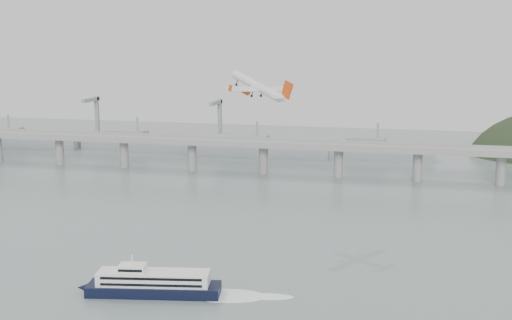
# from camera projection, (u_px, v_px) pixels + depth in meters

# --- Properties ---
(ground) EXTENTS (900.00, 900.00, 0.00)m
(ground) POSITION_uv_depth(u_px,v_px,m) (222.00, 279.00, 258.27)
(ground) COLOR slate
(ground) RESTS_ON ground
(bridge) EXTENTS (800.00, 22.00, 23.90)m
(bridge) POSITION_uv_depth(u_px,v_px,m) (306.00, 149.00, 446.71)
(bridge) COLOR gray
(bridge) RESTS_ON ground
(distant_fleet) EXTENTS (453.00, 60.90, 40.00)m
(distant_fleet) POSITION_uv_depth(u_px,v_px,m) (129.00, 143.00, 546.70)
(distant_fleet) COLOR gray
(distant_fleet) RESTS_ON ground
(ferry) EXTENTS (77.20, 23.40, 14.64)m
(ferry) POSITION_uv_depth(u_px,v_px,m) (154.00, 284.00, 241.98)
(ferry) COLOR black
(ferry) RESTS_ON ground
(airliner) EXTENTS (36.27, 34.95, 15.52)m
(airliner) POSITION_uv_depth(u_px,v_px,m) (258.00, 87.00, 305.80)
(airliner) COLOR silver
(airliner) RESTS_ON ground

